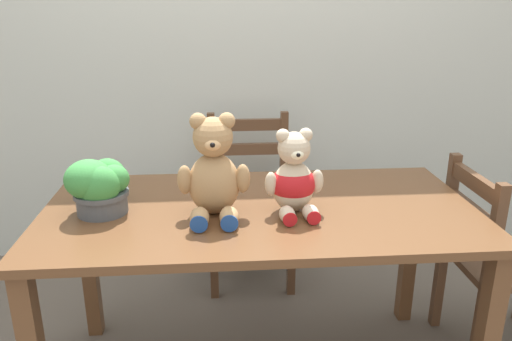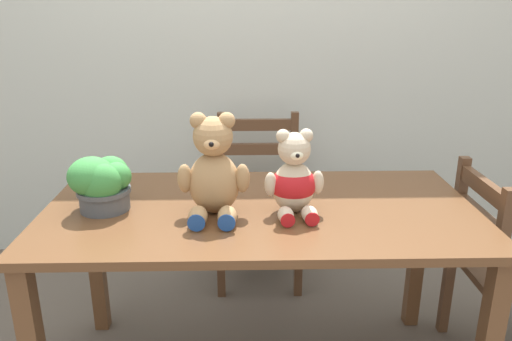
% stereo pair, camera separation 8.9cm
% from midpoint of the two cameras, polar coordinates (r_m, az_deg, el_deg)
% --- Properties ---
extents(wall_back, '(8.00, 0.04, 2.60)m').
position_cam_midpoint_polar(wall_back, '(2.79, 0.68, 15.97)').
color(wall_back, silver).
rests_on(wall_back, ground_plane).
extents(dining_table, '(1.54, 0.78, 0.74)m').
position_cam_midpoint_polar(dining_table, '(1.83, 1.88, -7.00)').
color(dining_table, brown).
rests_on(dining_table, ground_plane).
extents(wooden_chair_behind, '(0.43, 0.39, 0.88)m').
position_cam_midpoint_polar(wooden_chair_behind, '(2.65, 1.26, -3.29)').
color(wooden_chair_behind, brown).
rests_on(wooden_chair_behind, ground_plane).
extents(wooden_chair_side, '(0.45, 0.40, 0.83)m').
position_cam_midpoint_polar(wooden_chair_side, '(2.29, 27.98, -9.81)').
color(wooden_chair_side, brown).
rests_on(wooden_chair_side, ground_plane).
extents(teddy_bear_left, '(0.25, 0.24, 0.35)m').
position_cam_midpoint_polar(teddy_bear_left, '(1.68, -3.37, -0.16)').
color(teddy_bear_left, tan).
rests_on(teddy_bear_left, dining_table).
extents(teddy_bear_right, '(0.21, 0.22, 0.30)m').
position_cam_midpoint_polar(teddy_bear_right, '(1.71, 5.83, -1.11)').
color(teddy_bear_right, beige).
rests_on(teddy_bear_right, dining_table).
extents(potted_plant, '(0.21, 0.21, 0.20)m').
position_cam_midpoint_polar(potted_plant, '(1.80, -15.99, -1.23)').
color(potted_plant, '#4C5156').
rests_on(potted_plant, dining_table).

